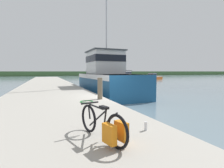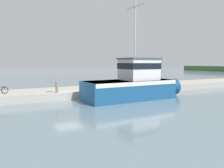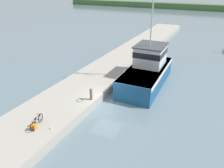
{
  "view_description": "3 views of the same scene",
  "coord_description": "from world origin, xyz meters",
  "px_view_note": "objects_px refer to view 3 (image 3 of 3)",
  "views": [
    {
      "loc": [
        -3.76,
        -9.34,
        2.22
      ],
      "look_at": [
        -0.09,
        0.27,
        1.48
      ],
      "focal_mm": 28.0,
      "sensor_mm": 36.0,
      "label": 1
    },
    {
      "loc": [
        20.56,
        -6.22,
        3.78
      ],
      "look_at": [
        0.53,
        4.65,
        1.55
      ],
      "focal_mm": 35.0,
      "sensor_mm": 36.0,
      "label": 2
    },
    {
      "loc": [
        8.12,
        -15.39,
        10.49
      ],
      "look_at": [
        -0.73,
        2.67,
        0.97
      ],
      "focal_mm": 35.0,
      "sensor_mm": 36.0,
      "label": 3
    }
  ],
  "objects_px": {
    "fishing_boat_main": "(148,69)",
    "mooring_post": "(91,94)",
    "bicycle_touring": "(36,123)",
    "water_bottle_on_curb": "(51,128)"
  },
  "relations": [
    {
      "from": "fishing_boat_main",
      "to": "mooring_post",
      "type": "bearing_deg",
      "value": -113.14
    },
    {
      "from": "bicycle_touring",
      "to": "water_bottle_on_curb",
      "type": "height_order",
      "value": "bicycle_touring"
    },
    {
      "from": "bicycle_touring",
      "to": "mooring_post",
      "type": "distance_m",
      "value": 5.54
    },
    {
      "from": "bicycle_touring",
      "to": "water_bottle_on_curb",
      "type": "xyz_separation_m",
      "value": [
        1.14,
        0.31,
        -0.23
      ]
    },
    {
      "from": "mooring_post",
      "to": "bicycle_touring",
      "type": "bearing_deg",
      "value": -105.82
    },
    {
      "from": "fishing_boat_main",
      "to": "bicycle_touring",
      "type": "xyz_separation_m",
      "value": [
        -4.43,
        -12.64,
        -0.52
      ]
    },
    {
      "from": "mooring_post",
      "to": "water_bottle_on_curb",
      "type": "height_order",
      "value": "mooring_post"
    },
    {
      "from": "mooring_post",
      "to": "water_bottle_on_curb",
      "type": "relative_size",
      "value": 5.24
    },
    {
      "from": "fishing_boat_main",
      "to": "bicycle_touring",
      "type": "bearing_deg",
      "value": -110.68
    },
    {
      "from": "fishing_boat_main",
      "to": "water_bottle_on_curb",
      "type": "distance_m",
      "value": 12.78
    }
  ]
}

